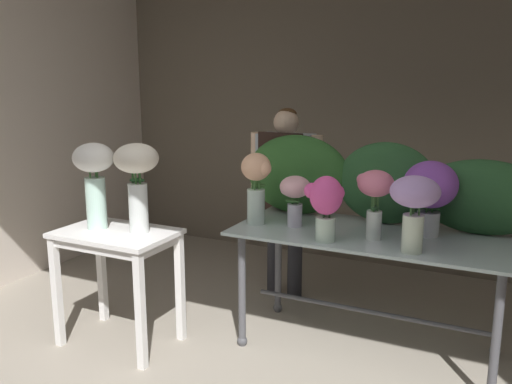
# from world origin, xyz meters

# --- Properties ---
(ground_plane) EXTENTS (8.03, 8.03, 0.00)m
(ground_plane) POSITION_xyz_m (0.00, 1.83, 0.00)
(ground_plane) COLOR #9E9384
(wall_back) EXTENTS (5.37, 0.12, 2.75)m
(wall_back) POSITION_xyz_m (0.00, 3.65, 1.37)
(wall_back) COLOR #706656
(wall_back) RESTS_ON ground
(wall_left) EXTENTS (0.12, 3.77, 2.75)m
(wall_left) POSITION_xyz_m (-2.68, 1.83, 1.37)
(wall_left) COLOR beige
(wall_left) RESTS_ON ground
(display_table_glass) EXTENTS (1.75, 0.80, 0.81)m
(display_table_glass) POSITION_xyz_m (0.52, 1.85, 0.67)
(display_table_glass) COLOR #AFC5C5
(display_table_glass) RESTS_ON ground
(side_table_white) EXTENTS (0.77, 0.51, 0.79)m
(side_table_white) POSITION_xyz_m (-1.03, 1.23, 0.68)
(side_table_white) COLOR white
(side_table_white) RESTS_ON ground
(florist) EXTENTS (0.61, 0.24, 1.55)m
(florist) POSITION_xyz_m (-0.34, 2.47, 0.95)
(florist) COLOR #232328
(florist) RESTS_ON ground
(foliage_backdrop) EXTENTS (2.04, 0.27, 0.57)m
(foliage_backdrop) POSITION_xyz_m (0.45, 2.13, 1.08)
(foliage_backdrop) COLOR #2D6028
(foliage_backdrop) RESTS_ON display_table_glass
(vase_rosy_tulips) EXTENTS (0.23, 0.22, 0.43)m
(vase_rosy_tulips) POSITION_xyz_m (0.56, 1.73, 1.10)
(vase_rosy_tulips) COLOR silver
(vase_rosy_tulips) RESTS_ON display_table_glass
(vase_blush_hydrangea) EXTENTS (0.21, 0.21, 0.34)m
(vase_blush_hydrangea) POSITION_xyz_m (0.01, 1.80, 1.03)
(vase_blush_hydrangea) COLOR silver
(vase_blush_hydrangea) RESTS_ON display_table_glass
(vase_lilac_anemones) EXTENTS (0.28, 0.28, 0.44)m
(vase_lilac_anemones) POSITION_xyz_m (0.81, 1.58, 1.10)
(vase_lilac_anemones) COLOR silver
(vase_lilac_anemones) RESTS_ON display_table_glass
(vase_fuchsia_snapdragons) EXTENTS (0.24, 0.20, 0.40)m
(vase_fuchsia_snapdragons) POSITION_xyz_m (0.30, 1.57, 1.05)
(vase_fuchsia_snapdragons) COLOR silver
(vase_fuchsia_snapdragons) RESTS_ON display_table_glass
(vase_peach_freesia) EXTENTS (0.22, 0.20, 0.48)m
(vase_peach_freesia) POSITION_xyz_m (-0.24, 1.75, 1.09)
(vase_peach_freesia) COLOR silver
(vase_peach_freesia) RESTS_ON display_table_glass
(vase_violet_carnations) EXTENTS (0.33, 0.33, 0.47)m
(vase_violet_carnations) POSITION_xyz_m (0.85, 1.97, 1.11)
(vase_violet_carnations) COLOR silver
(vase_violet_carnations) RESTS_ON display_table_glass
(vase_white_roses_tall) EXTENTS (0.28, 0.27, 0.58)m
(vase_white_roses_tall) POSITION_xyz_m (-1.18, 1.23, 1.15)
(vase_white_roses_tall) COLOR silver
(vase_white_roses_tall) RESTS_ON side_table_white
(vase_cream_lisianthus_tall) EXTENTS (0.32, 0.29, 0.58)m
(vase_cream_lisianthus_tall) POSITION_xyz_m (-0.88, 1.29, 1.18)
(vase_cream_lisianthus_tall) COLOR silver
(vase_cream_lisianthus_tall) RESTS_ON side_table_white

